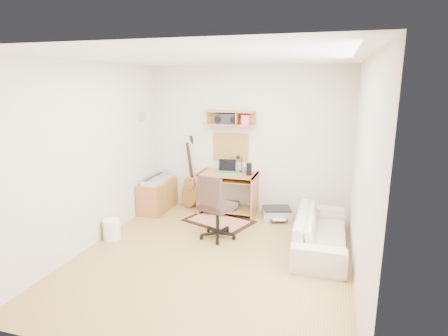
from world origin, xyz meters
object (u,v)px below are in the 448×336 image
(task_chair, at_px, (218,206))
(sofa, at_px, (321,226))
(desk, at_px, (228,193))
(printer, at_px, (277,214))
(cabinet, at_px, (158,195))

(task_chair, bearing_deg, sofa, 21.73)
(desk, distance_m, task_chair, 1.09)
(desk, distance_m, sofa, 1.94)
(desk, xyz_separation_m, printer, (0.88, -0.00, -0.29))
(desk, relative_size, printer, 2.09)
(task_chair, relative_size, cabinet, 1.12)
(cabinet, bearing_deg, sofa, -15.68)
(desk, xyz_separation_m, sofa, (1.66, -1.01, -0.03))
(desk, relative_size, cabinet, 1.11)
(printer, height_order, sofa, sofa)
(desk, height_order, cabinet, desk)
(task_chair, distance_m, sofa, 1.52)
(cabinet, height_order, printer, cabinet)
(task_chair, bearing_deg, desk, 116.84)
(task_chair, relative_size, printer, 2.11)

